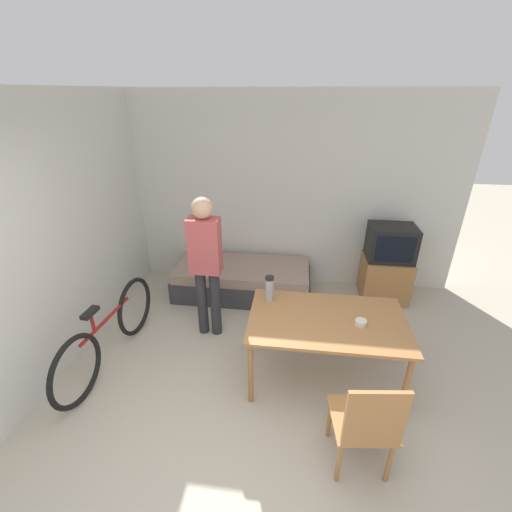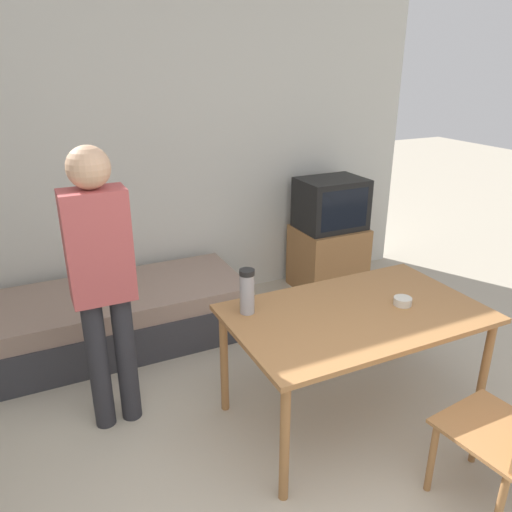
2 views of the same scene
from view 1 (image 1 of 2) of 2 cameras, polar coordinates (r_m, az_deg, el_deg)
The scene contains 11 objects.
ground_plane at distance 3.05m, azimuth -2.72°, elevation -34.79°, with size 20.00×20.00×0.00m, color #B2A893.
wall_back at distance 4.91m, azimuth 3.51°, elevation 10.38°, with size 5.07×0.06×2.70m.
wall_left at distance 4.10m, azimuth -28.66°, elevation 4.02°, with size 0.06×4.23×2.70m.
daybed at distance 4.90m, azimuth -2.22°, elevation -3.99°, with size 1.90×0.85×0.44m.
tv at distance 5.01m, azimuth 20.99°, elevation -1.36°, with size 0.62×0.53×1.07m.
dining_table at distance 3.37m, azimuth 11.71°, elevation -11.19°, with size 1.47×0.90×0.73m.
wooden_chair at distance 2.82m, azimuth 18.03°, elevation -24.97°, with size 0.50×0.50×0.94m.
bicycle at distance 3.99m, azimuth -23.28°, elevation -11.82°, with size 0.17×1.75×0.77m.
person_standing at distance 3.80m, azimuth -8.38°, elevation -0.55°, with size 0.34×0.23×1.69m.
thermos_flask at distance 3.46m, azimuth 2.25°, elevation -5.21°, with size 0.09×0.09×0.27m.
mate_bowl at distance 3.32m, azimuth 17.08°, elevation -10.55°, with size 0.11×0.11×0.05m.
Camera 1 is at (0.31, -1.46, 2.66)m, focal length 24.00 mm.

